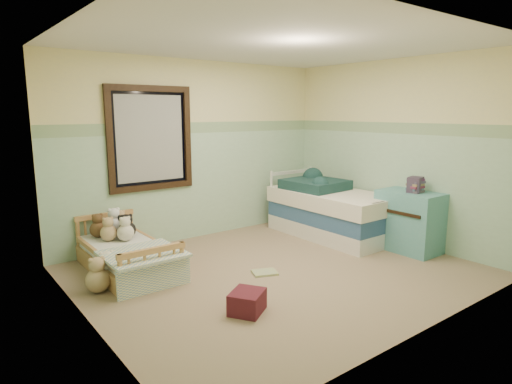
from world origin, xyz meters
TOP-DOWN VIEW (x-y plane):
  - floor at (0.00, 0.00)m, footprint 4.20×3.60m
  - ceiling at (0.00, 0.00)m, footprint 4.20×3.60m
  - wall_back at (0.00, 1.80)m, footprint 4.20×0.04m
  - wall_front at (0.00, -1.80)m, footprint 4.20×0.04m
  - wall_left at (-2.10, 0.00)m, footprint 0.04×3.60m
  - wall_right at (2.10, 0.00)m, footprint 0.04×3.60m
  - wainscot_mint at (0.00, 1.79)m, footprint 4.20×0.01m
  - border_strip at (0.00, 1.79)m, footprint 4.20×0.01m
  - window_frame at (-0.70, 1.76)m, footprint 1.16×0.06m
  - window_blinds at (-0.70, 1.77)m, footprint 0.92×0.01m
  - toddler_bed_frame at (-1.36, 1.05)m, footprint 0.73×1.45m
  - toddler_mattress at (-1.36, 1.05)m, footprint 0.67×1.39m
  - patchwork_quilt at (-1.36, 0.60)m, footprint 0.79×0.73m
  - plush_bed_brown at (-1.51, 1.55)m, footprint 0.20×0.20m
  - plush_bed_white at (-1.31, 1.55)m, footprint 0.23×0.23m
  - plush_bed_tan at (-1.46, 1.33)m, footprint 0.19×0.19m
  - plush_bed_dark at (-1.23, 1.33)m, footprint 0.19×0.19m
  - plush_floor_cream at (-1.67, 0.81)m, footprint 0.24×0.24m
  - plush_floor_tan at (-1.83, 0.65)m, footprint 0.25×0.25m
  - twin_bed_frame at (1.55, 0.62)m, footprint 0.90×1.80m
  - twin_boxspring at (1.55, 0.62)m, footprint 0.90×1.80m
  - twin_mattress at (1.55, 0.62)m, footprint 0.94×1.84m
  - teal_blanket at (1.50, 0.92)m, footprint 0.82×0.86m
  - dresser at (1.85, -0.46)m, footprint 0.49×0.78m
  - book_stack at (1.85, -0.51)m, footprint 0.23×0.20m
  - red_pillow at (-0.90, -0.63)m, footprint 0.41×0.40m
  - floor_book at (-0.18, 0.02)m, footprint 0.33×0.29m
  - extra_plush_0 at (-1.24, 1.55)m, footprint 0.20×0.20m
  - extra_plush_1 at (-1.24, 1.49)m, footprint 0.17×0.17m
  - extra_plush_2 at (-1.45, 1.36)m, footprint 0.15×0.15m
  - extra_plush_3 at (-1.31, 1.21)m, footprint 0.20×0.20m

SIDE VIEW (x-z plane):
  - floor at x=0.00m, z-range -0.02..0.00m
  - floor_book at x=-0.18m, z-range 0.00..0.03m
  - toddler_bed_frame at x=-1.36m, z-range 0.00..0.19m
  - red_pillow at x=-0.90m, z-range 0.00..0.20m
  - twin_bed_frame at x=1.55m, z-range 0.00..0.22m
  - plush_floor_cream at x=-1.67m, z-range 0.00..0.24m
  - plush_floor_tan at x=-1.83m, z-range 0.00..0.25m
  - toddler_mattress at x=-1.36m, z-range 0.19..0.31m
  - patchwork_quilt at x=-1.36m, z-range 0.31..0.34m
  - twin_boxspring at x=1.55m, z-range 0.22..0.44m
  - extra_plush_2 at x=-1.45m, z-range 0.31..0.46m
  - dresser at x=1.85m, z-range 0.00..0.78m
  - extra_plush_1 at x=-1.24m, z-range 0.31..0.48m
  - plush_bed_tan at x=-1.46m, z-range 0.31..0.50m
  - plush_bed_dark at x=-1.23m, z-range 0.31..0.50m
  - extra_plush_3 at x=-1.31m, z-range 0.31..0.50m
  - plush_bed_brown at x=-1.51m, z-range 0.31..0.50m
  - extra_plush_0 at x=-1.24m, z-range 0.31..0.51m
  - plush_bed_white at x=-1.31m, z-range 0.31..0.53m
  - twin_mattress at x=1.55m, z-range 0.44..0.66m
  - teal_blanket at x=1.50m, z-range 0.66..0.80m
  - wainscot_mint at x=0.00m, z-range 0.00..1.50m
  - book_stack at x=1.85m, z-range 0.78..0.98m
  - wall_back at x=0.00m, z-range 0.00..2.50m
  - wall_front at x=0.00m, z-range 0.00..2.50m
  - wall_left at x=-2.10m, z-range 0.00..2.50m
  - wall_right at x=2.10m, z-range 0.00..2.50m
  - window_blinds at x=-0.70m, z-range 0.89..2.01m
  - window_frame at x=-0.70m, z-range 0.77..2.13m
  - border_strip at x=0.00m, z-range 1.50..1.65m
  - ceiling at x=0.00m, z-range 2.50..2.52m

